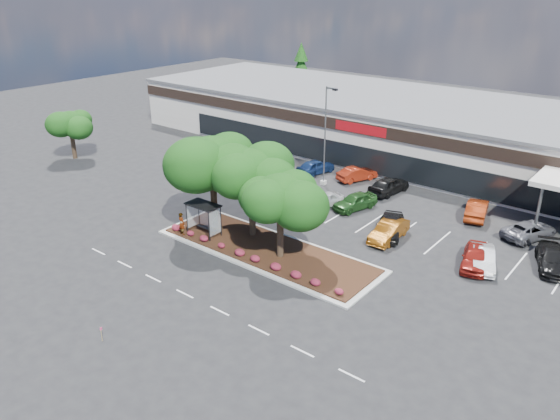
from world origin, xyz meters
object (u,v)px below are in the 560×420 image
Objects in this scene: light_pole at (326,143)px; car_1 at (250,181)px; car_0 at (240,170)px; survey_stake at (101,332)px.

car_1 is (-5.20, -5.36, -3.58)m from light_pole.
light_pole is at bearing 0.26° from car_0.
car_0 is 3.48m from car_1.
survey_stake is at bearing -86.79° from car_0.
car_1 is at bearing -134.15° from light_pole.
light_pole is at bearing 48.53° from car_1.
car_0 is at bearing 151.06° from car_1.
car_0 is (-12.66, 25.53, 0.10)m from survey_stake.
light_pole is 29.65m from survey_stake.
survey_stake is at bearing -65.07° from car_1.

